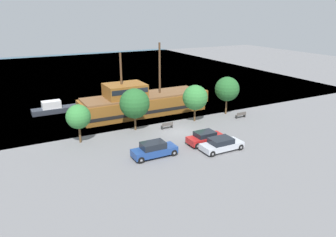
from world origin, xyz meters
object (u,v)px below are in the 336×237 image
bench_promenade_east (241,115)px  bench_promenade_west (167,125)px  parked_car_curb_rear (221,144)px  moored_boat_dockside (54,108)px  pirate_ship (142,102)px  parked_car_curb_mid (154,150)px  fire_hydrant (198,133)px  parked_car_curb_front (205,138)px

bench_promenade_east → bench_promenade_west: bearing=175.2°
parked_car_curb_rear → moored_boat_dockside: bearing=120.5°
pirate_ship → bench_promenade_west: pirate_ship is taller
pirate_ship → bench_promenade_east: pirate_ship is taller
moored_boat_dockside → parked_car_curb_mid: 21.45m
moored_boat_dockside → fire_hydrant: bearing=-53.6°
parked_car_curb_front → bench_promenade_west: (-1.47, 6.33, -0.30)m
parked_car_curb_rear → bench_promenade_east: 11.93m
pirate_ship → fire_hydrant: bearing=-79.6°
parked_car_curb_rear → fire_hydrant: parked_car_curb_rear is taller
parked_car_curb_mid → bench_promenade_west: (5.04, 6.72, -0.35)m
parked_car_curb_mid → bench_promenade_west: size_ratio=3.05×
parked_car_curb_mid → bench_promenade_east: 17.08m
parked_car_curb_front → bench_promenade_east: parked_car_curb_front is taller
parked_car_curb_mid → fire_hydrant: bearing=20.7°
pirate_ship → bench_promenade_west: 7.51m
parked_car_curb_mid → parked_car_curb_rear: (6.98, -1.92, -0.08)m
fire_hydrant → bench_promenade_west: 4.52m
parked_car_curb_front → fire_hydrant: 2.30m
parked_car_curb_mid → parked_car_curb_rear: 7.24m
fire_hydrant → bench_promenade_west: bench_promenade_west is taller
bench_promenade_east → parked_car_curb_mid: bearing=-160.2°
pirate_ship → parked_car_curb_rear: bearing=-82.3°
bench_promenade_east → fire_hydrant: bearing=-160.8°
parked_car_curb_rear → bench_promenade_east: size_ratio=2.95×
parked_car_curb_mid → parked_car_curb_rear: parked_car_curb_mid is taller
fire_hydrant → bench_promenade_east: (9.14, 3.18, 0.02)m
parked_car_curb_front → fire_hydrant: size_ratio=5.49×
parked_car_curb_mid → fire_hydrant: (6.93, 2.62, -0.37)m
parked_car_curb_front → parked_car_curb_rear: (0.47, -2.30, -0.03)m
moored_boat_dockside → parked_car_curb_rear: size_ratio=1.43×
fire_hydrant → bench_promenade_west: size_ratio=0.51×
pirate_ship → parked_car_curb_mid: size_ratio=4.17×
parked_car_curb_rear → fire_hydrant: 4.55m
moored_boat_dockside → fire_hydrant: moored_boat_dockside is taller
moored_boat_dockside → pirate_ship: bearing=-30.0°
pirate_ship → bench_promenade_east: bearing=-36.5°
moored_boat_dockside → fire_hydrant: (13.18, -17.90, -0.23)m
moored_boat_dockside → bench_promenade_west: 17.83m
moored_boat_dockside → parked_car_curb_front: 23.83m
parked_car_curb_mid → pirate_ship: bearing=71.2°
moored_boat_dockside → parked_car_curb_rear: 26.05m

